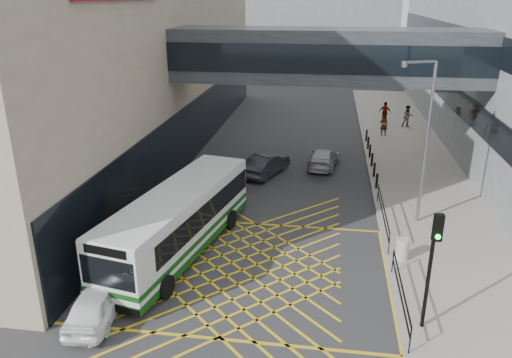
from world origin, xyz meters
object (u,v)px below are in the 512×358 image
at_px(car_dark, 266,164).
at_px(traffic_light, 433,255).
at_px(bus, 180,219).
at_px(car_silver, 324,157).
at_px(pedestrian_c, 385,112).
at_px(car_white, 97,303).
at_px(litter_bin, 402,249).
at_px(pedestrian_a, 384,125).
at_px(pedestrian_b, 408,116).
at_px(street_lamp, 424,134).

height_order(car_dark, traffic_light, traffic_light).
height_order(bus, car_silver, bus).
bearing_deg(pedestrian_c, traffic_light, 105.20).
relative_size(car_white, litter_bin, 4.21).
xyz_separation_m(car_dark, pedestrian_a, (8.20, 10.14, 0.31)).
height_order(car_silver, litter_bin, car_silver).
height_order(litter_bin, pedestrian_b, pedestrian_b).
bearing_deg(pedestrian_a, pedestrian_c, -104.59).
relative_size(pedestrian_b, pedestrian_c, 1.00).
height_order(car_dark, car_silver, car_dark).
xyz_separation_m(car_dark, car_silver, (3.61, 2.13, -0.04)).
bearing_deg(bus, litter_bin, 13.76).
relative_size(street_lamp, pedestrian_c, 4.29).
bearing_deg(street_lamp, bus, -179.66).
relative_size(litter_bin, pedestrian_c, 0.51).
bearing_deg(litter_bin, car_silver, 106.22).
distance_m(street_lamp, litter_bin, 5.79).
distance_m(bus, pedestrian_b, 26.98).
relative_size(car_white, pedestrian_b, 2.13).
relative_size(car_dark, car_silver, 1.05).
relative_size(car_silver, pedestrian_b, 2.26).
distance_m(car_dark, pedestrian_c, 16.86).
bearing_deg(traffic_light, car_white, 178.39).
xyz_separation_m(car_silver, street_lamp, (4.66, -8.26, 4.01)).
xyz_separation_m(bus, car_silver, (6.07, 12.68, -0.91)).
xyz_separation_m(car_dark, traffic_light, (7.32, -14.90, 2.28)).
xyz_separation_m(traffic_light, pedestrian_b, (3.13, 28.06, -1.88)).
distance_m(bus, car_white, 5.54).
height_order(traffic_light, pedestrian_a, traffic_light).
bearing_deg(car_silver, car_white, 75.67).
height_order(traffic_light, pedestrian_c, traffic_light).
relative_size(traffic_light, street_lamp, 0.55).
xyz_separation_m(car_white, street_lamp, (12.25, 9.66, 4.04)).
height_order(car_white, car_silver, car_silver).
xyz_separation_m(car_silver, traffic_light, (3.71, -17.04, 2.31)).
bearing_deg(litter_bin, car_dark, 125.31).
distance_m(litter_bin, pedestrian_a, 20.30).
relative_size(bus, pedestrian_a, 6.34).
distance_m(car_silver, pedestrian_b, 12.97).
distance_m(pedestrian_b, pedestrian_c, 2.18).
height_order(pedestrian_a, pedestrian_c, pedestrian_c).
xyz_separation_m(bus, pedestrian_b, (12.91, 23.69, -0.48)).
bearing_deg(car_silver, street_lamp, 128.05).
distance_m(litter_bin, pedestrian_c, 24.62).
bearing_deg(car_dark, traffic_light, 136.62).
bearing_deg(bus, traffic_light, -12.73).
bearing_deg(street_lamp, traffic_light, -118.22).
bearing_deg(car_dark, car_white, 96.30).
height_order(car_silver, pedestrian_a, pedestrian_a).
distance_m(car_silver, litter_bin, 12.77).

